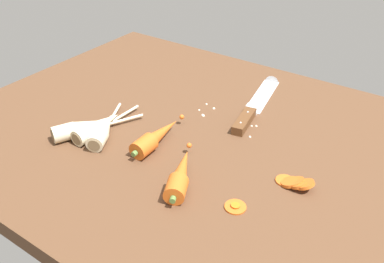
{
  "coord_description": "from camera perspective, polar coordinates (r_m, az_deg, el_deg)",
  "views": [
    {
      "loc": [
        47.5,
        -70.63,
        55.57
      ],
      "look_at": [
        0.0,
        -2.0,
        1.5
      ],
      "focal_mm": 39.43,
      "sensor_mm": 36.0,
      "label": 1
    }
  ],
  "objects": [
    {
      "name": "ground_plane",
      "position": [
        1.03,
        0.63,
        -1.14
      ],
      "size": [
        120.0,
        90.0,
        4.0
      ],
      "primitive_type": "cube",
      "color": "brown"
    },
    {
      "name": "chefs_knife",
      "position": [
        1.15,
        8.94,
        4.11
      ],
      "size": [
        9.63,
        34.74,
        4.18
      ],
      "color": "silver",
      "rests_on": "ground_plane"
    },
    {
      "name": "whole_carrot",
      "position": [
        0.97,
        -4.93,
        -0.76
      ],
      "size": [
        4.62,
        19.42,
        4.2
      ],
      "color": "#D6601E",
      "rests_on": "ground_plane"
    },
    {
      "name": "whole_carrot_second",
      "position": [
        0.85,
        -1.59,
        -5.86
      ],
      "size": [
        10.15,
        17.58,
        4.2
      ],
      "color": "#D6601E",
      "rests_on": "ground_plane"
    },
    {
      "name": "parsnip_front",
      "position": [
        1.03,
        -12.6,
        0.65
      ],
      "size": [
        4.1,
        20.95,
        4.0
      ],
      "color": "beige",
      "rests_on": "ground_plane"
    },
    {
      "name": "parsnip_mid_left",
      "position": [
        1.02,
        -11.91,
        0.28
      ],
      "size": [
        11.47,
        19.48,
        4.0
      ],
      "color": "beige",
      "rests_on": "ground_plane"
    },
    {
      "name": "parsnip_mid_right",
      "position": [
        1.03,
        -14.46,
        0.52
      ],
      "size": [
        12.06,
        21.15,
        4.0
      ],
      "color": "beige",
      "rests_on": "ground_plane"
    },
    {
      "name": "carrot_slice_stack",
      "position": [
        0.88,
        13.7,
        -6.71
      ],
      "size": [
        8.09,
        4.2,
        2.99
      ],
      "color": "#D6601E",
      "rests_on": "ground_plane"
    },
    {
      "name": "carrot_slice_stray_near",
      "position": [
        0.81,
        5.89,
        -10.02
      ],
      "size": [
        4.18,
        4.18,
        0.7
      ],
      "color": "#D6601E",
      "rests_on": "ground_plane"
    },
    {
      "name": "mince_crumbs",
      "position": [
        1.07,
        3.98,
        1.81
      ],
      "size": [
        17.81,
        8.08,
        0.81
      ],
      "color": "silver",
      "rests_on": "ground_plane"
    }
  ]
}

